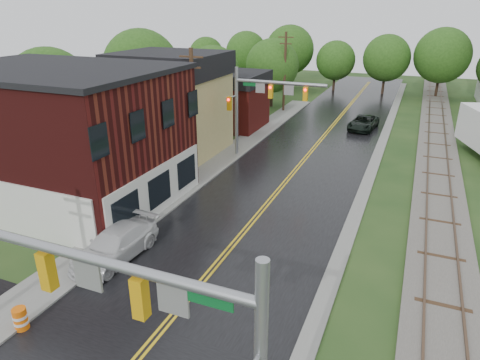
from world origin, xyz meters
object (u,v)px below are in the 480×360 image
Objects in this scene: construction_barrel at (21,319)px; brick_building at (59,135)px; utility_pole_b at (193,110)px; pickup_white at (115,245)px; tree_left_a at (51,92)px; traffic_signal_near at (171,325)px; tree_left_c at (214,74)px; suv_dark at (363,123)px; traffic_signal_far at (261,98)px; tree_left_b at (142,70)px; utility_pole_c at (285,71)px; tree_left_e at (273,67)px.

brick_building is at bearing 125.45° from construction_barrel.
utility_pole_b is 1.75× the size of pickup_white.
traffic_signal_near is at bearing -40.47° from tree_left_a.
tree_left_c is 1.49× the size of pickup_white.
traffic_signal_far is at bearing -111.72° from suv_dark.
tree_left_c is at bearing 109.56° from pickup_white.
traffic_signal_near is 37.47m from suv_dark.
tree_left_b is (-21.32, 29.90, 0.75)m from traffic_signal_near.
pickup_white is 5.52m from construction_barrel.
utility_pole_c is 25.67m from tree_left_a.
tree_left_c is (4.00, 8.00, -1.21)m from tree_left_b.
utility_pole_b reaches higher than traffic_signal_near.
utility_pole_c is 39.78m from construction_barrel.
suv_dark is 35.67m from construction_barrel.
traffic_signal_far is at bearing 105.52° from traffic_signal_near.
tree_left_c is 8.19× the size of construction_barrel.
traffic_signal_near is 0.76× the size of tree_left_b.
tree_left_b is 22.76m from suv_dark.
brick_building is at bearing -126.92° from traffic_signal_far.
suv_dark is at bearing -29.17° from tree_left_e.
utility_pole_c is at bearing -42.84° from tree_left_e.
tree_left_e is (9.00, 14.00, -0.90)m from tree_left_b.
tree_left_c is at bearing 128.82° from traffic_signal_far.
tree_left_a is at bearing -120.55° from utility_pole_c.
traffic_signal_near is 0.82× the size of utility_pole_c.
tree_left_b is (-11.05, -12.10, 1.00)m from utility_pole_c.
utility_pole_b is 23.99m from tree_left_e.
construction_barrel is (-0.20, -5.51, -0.28)m from pickup_white.
tree_left_e reaches higher than traffic_signal_near.
tree_left_e is (-12.32, 43.90, -0.16)m from traffic_signal_near.
brick_building is 9.78m from pickup_white.
brick_building is at bearing -86.86° from tree_left_c.
traffic_signal_near is 30.66m from tree_left_a.
traffic_signal_far reaches higher than construction_barrel.
utility_pole_b is 0.93× the size of tree_left_b.
traffic_signal_near is at bearing -16.38° from construction_barrel.
utility_pole_c reaches higher than pickup_white.
suv_dark is at bearing 19.28° from tree_left_b.
tree_left_b is 1.94× the size of suv_dark.
brick_building is 1.87× the size of tree_left_c.
traffic_signal_near is at bearing -74.48° from traffic_signal_far.
utility_pole_c is at bearing 90.00° from utility_pole_b.
pickup_white is (2.00, -12.00, -3.98)m from utility_pole_b.
tree_left_b reaches higher than tree_left_c.
pickup_white is (-8.27, 8.00, -4.22)m from traffic_signal_near.
tree_left_c is (-17.32, 37.90, -0.46)m from traffic_signal_near.
construction_barrel is (8.85, -35.41, -4.05)m from tree_left_c.
traffic_signal_near is at bearing -65.44° from tree_left_c.
utility_pole_b reaches higher than brick_building.
pickup_white is at bearing -38.33° from tree_left_a.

